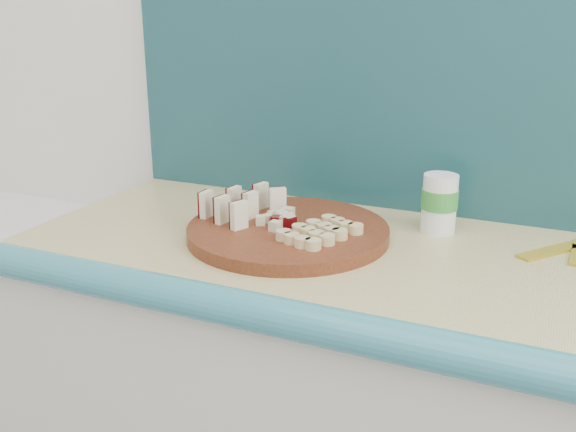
% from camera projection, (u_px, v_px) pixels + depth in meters
% --- Properties ---
extents(cutting_board, '(0.51, 0.51, 0.02)m').
position_uv_depth(cutting_board, '(288.00, 232.00, 1.25)').
color(cutting_board, '#4C1F10').
rests_on(cutting_board, kitchen_counter).
extents(apple_wedges, '(0.15, 0.17, 0.05)m').
position_uv_depth(apple_wedges, '(241.00, 204.00, 1.29)').
color(apple_wedges, '#F8EFC6').
rests_on(apple_wedges, cutting_board).
extents(apple_chunks, '(0.07, 0.07, 0.02)m').
position_uv_depth(apple_chunks, '(279.00, 218.00, 1.27)').
color(apple_chunks, beige).
rests_on(apple_chunks, cutting_board).
extents(banana_slices, '(0.14, 0.17, 0.02)m').
position_uv_depth(banana_slices, '(320.00, 232.00, 1.19)').
color(banana_slices, beige).
rests_on(banana_slices, cutting_board).
extents(canister, '(0.07, 0.07, 0.12)m').
position_uv_depth(canister, '(439.00, 202.00, 1.27)').
color(canister, white).
rests_on(canister, kitchen_counter).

